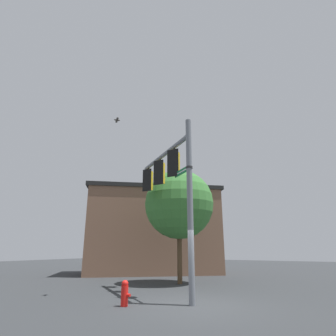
{
  "coord_description": "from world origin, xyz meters",
  "views": [
    {
      "loc": [
        4.36,
        -9.37,
        1.85
      ],
      "look_at": [
        -1.66,
        1.26,
        5.42
      ],
      "focal_mm": 29.62,
      "sensor_mm": 36.0,
      "label": 1
    }
  ],
  "objects": [
    {
      "name": "ground_plane",
      "position": [
        0.0,
        0.0,
        0.0
      ],
      "size": [
        80.0,
        80.0,
        0.0
      ],
      "primitive_type": "plane",
      "color": "#2D3033"
    },
    {
      "name": "signal_pole",
      "position": [
        0.0,
        0.0,
        3.45
      ],
      "size": [
        0.22,
        0.22,
        6.89
      ],
      "primitive_type": "cylinder",
      "color": "slate",
      "rests_on": "ground"
    },
    {
      "name": "mast_arm",
      "position": [
        -2.08,
        1.58,
        6.22
      ],
      "size": [
        4.28,
        3.31,
        0.2
      ],
      "primitive_type": "cylinder",
      "rotation": [
        0.0,
        1.57,
        2.49
      ],
      "color": "slate"
    },
    {
      "name": "traffic_light_nearest_pole",
      "position": [
        -1.07,
        0.83,
        5.42
      ],
      "size": [
        0.54,
        0.49,
        1.31
      ],
      "color": "black"
    },
    {
      "name": "traffic_light_mid_inner",
      "position": [
        -2.43,
        1.86,
        5.42
      ],
      "size": [
        0.54,
        0.49,
        1.31
      ],
      "color": "black"
    },
    {
      "name": "traffic_light_mid_outer",
      "position": [
        -3.78,
        2.89,
        5.42
      ],
      "size": [
        0.54,
        0.49,
        1.31
      ],
      "color": "black"
    },
    {
      "name": "street_name_sign",
      "position": [
        -0.34,
        0.26,
        4.88
      ],
      "size": [
        1.18,
        0.93,
        0.22
      ],
      "color": "#147238"
    },
    {
      "name": "bird_flying",
      "position": [
        -3.64,
        -0.15,
        7.72
      ],
      "size": [
        0.37,
        0.33,
        0.12
      ],
      "color": "#4C4742"
    },
    {
      "name": "storefront_building",
      "position": [
        -8.0,
        9.98,
        3.31
      ],
      "size": [
        11.43,
        10.73,
        6.59
      ],
      "color": "brown",
      "rests_on": "ground"
    },
    {
      "name": "tree_by_storefront",
      "position": [
        -3.12,
        5.16,
        4.38
      ],
      "size": [
        4.04,
        4.04,
        6.42
      ],
      "color": "#4C3823",
      "rests_on": "ground"
    },
    {
      "name": "fire_hydrant",
      "position": [
        -1.92,
        -1.25,
        0.42
      ],
      "size": [
        0.35,
        0.24,
        0.82
      ],
      "color": "red",
      "rests_on": "ground"
    }
  ]
}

